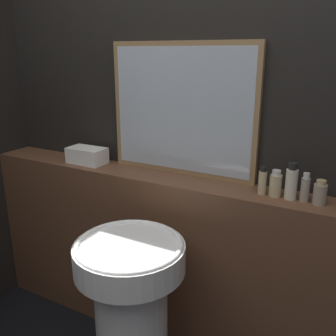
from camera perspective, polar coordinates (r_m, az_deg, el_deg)
name	(u,v)px	position (r m, az deg, el deg)	size (l,w,h in m)	color
wall_back	(205,122)	(1.92, 5.63, 7.01)	(8.00, 0.06, 2.50)	black
vanity_counter	(190,267)	(2.08, 3.37, -14.80)	(2.57, 0.23, 0.97)	brown
pedestal_sink	(132,313)	(1.79, -5.58, -21.14)	(0.47, 0.47, 0.83)	white
mirror	(182,110)	(1.92, 2.09, 8.79)	(0.80, 0.03, 0.67)	#937047
towel_stack	(87,155)	(2.21, -12.23, 1.88)	(0.22, 0.13, 0.09)	white
shampoo_bottle	(262,181)	(1.74, 14.19, -1.98)	(0.04, 0.04, 0.13)	#C6B284
conditioner_bottle	(276,184)	(1.73, 16.07, -2.40)	(0.05, 0.05, 0.12)	#C6B284
lotion_bottle	(291,182)	(1.71, 18.29, -2.11)	(0.05, 0.05, 0.16)	beige
body_wash_bottle	(305,188)	(1.71, 20.17, -2.94)	(0.04, 0.04, 0.13)	gray
hand_soap_bottle	(320,193)	(1.70, 22.15, -3.56)	(0.06, 0.06, 0.11)	gray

